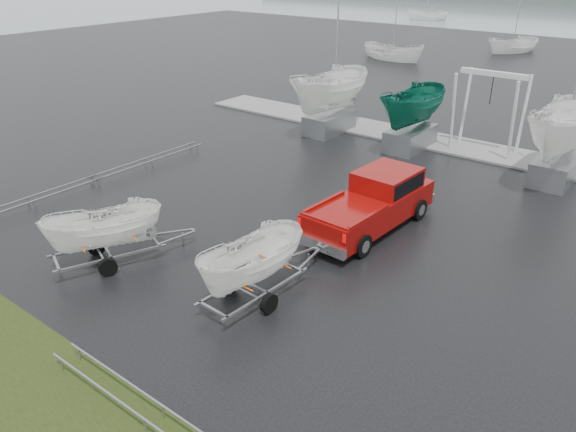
{
  "coord_description": "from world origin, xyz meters",
  "views": [
    {
      "loc": [
        11.94,
        -14.93,
        9.43
      ],
      "look_at": [
        1.27,
        -1.26,
        1.2
      ],
      "focal_mm": 35.0,
      "sensor_mm": 36.0,
      "label": 1
    }
  ],
  "objects_px": {
    "pickup_truck": "(375,200)",
    "trailer_hitched": "(252,225)",
    "trailer_parked": "(99,197)",
    "boat_hoist": "(490,101)"
  },
  "relations": [
    {
      "from": "pickup_truck",
      "to": "trailer_parked",
      "type": "relative_size",
      "value": 1.39
    },
    {
      "from": "trailer_hitched",
      "to": "boat_hoist",
      "type": "relative_size",
      "value": 1.1
    },
    {
      "from": "trailer_parked",
      "to": "boat_hoist",
      "type": "height_order",
      "value": "trailer_parked"
    },
    {
      "from": "trailer_hitched",
      "to": "pickup_truck",
      "type": "bearing_deg",
      "value": 90.0
    },
    {
      "from": "trailer_hitched",
      "to": "boat_hoist",
      "type": "distance_m",
      "value": 17.47
    },
    {
      "from": "trailer_parked",
      "to": "boat_hoist",
      "type": "bearing_deg",
      "value": 95.64
    },
    {
      "from": "pickup_truck",
      "to": "boat_hoist",
      "type": "height_order",
      "value": "boat_hoist"
    },
    {
      "from": "pickup_truck",
      "to": "trailer_hitched",
      "type": "relative_size",
      "value": 1.36
    },
    {
      "from": "pickup_truck",
      "to": "trailer_parked",
      "type": "xyz_separation_m",
      "value": [
        -5.53,
        -7.88,
        1.36
      ]
    },
    {
      "from": "trailer_hitched",
      "to": "trailer_parked",
      "type": "distance_m",
      "value": 5.39
    }
  ]
}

